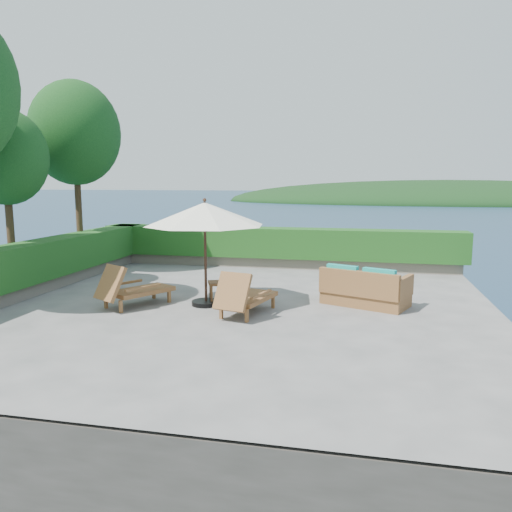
% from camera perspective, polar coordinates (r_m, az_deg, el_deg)
% --- Properties ---
extents(ground, '(12.00, 12.00, 0.00)m').
position_cam_1_polar(ground, '(11.89, -2.24, -5.76)').
color(ground, gray).
rests_on(ground, ground).
extents(foundation, '(12.00, 12.00, 3.00)m').
position_cam_1_polar(foundation, '(12.36, -2.20, -12.75)').
color(foundation, '#514940').
rests_on(foundation, ocean).
extents(ocean, '(600.00, 600.00, 0.00)m').
position_cam_1_polar(ocean, '(12.96, -2.16, -18.73)').
color(ocean, '#18324A').
rests_on(ocean, ground).
extents(offshore_island, '(126.00, 57.60, 12.60)m').
position_cam_1_polar(offshore_island, '(152.87, 20.65, 5.79)').
color(offshore_island, black).
rests_on(offshore_island, ocean).
extents(planter_wall_far, '(12.00, 0.60, 0.36)m').
position_cam_1_polar(planter_wall_far, '(17.22, 2.41, -0.67)').
color(planter_wall_far, '#736B5C').
rests_on(planter_wall_far, ground).
extents(planter_wall_left, '(0.60, 12.00, 0.36)m').
position_cam_1_polar(planter_wall_left, '(14.28, -24.60, -3.37)').
color(planter_wall_left, '#736B5C').
rests_on(planter_wall_left, ground).
extents(hedge_far, '(12.40, 0.90, 1.00)m').
position_cam_1_polar(hedge_far, '(17.13, 2.42, 1.54)').
color(hedge_far, '#194D16').
rests_on(hedge_far, planter_wall_far).
extents(hedge_left, '(0.90, 12.40, 1.00)m').
position_cam_1_polar(hedge_left, '(14.17, -24.77, -0.72)').
color(hedge_left, '#194D16').
rests_on(hedge_left, planter_wall_left).
extents(tree_mid, '(2.20, 2.20, 4.83)m').
position_cam_1_polar(tree_mid, '(14.91, -26.75, 10.00)').
color(tree_mid, '#46331B').
rests_on(tree_mid, ground).
extents(tree_far, '(2.80, 2.80, 6.03)m').
position_cam_1_polar(tree_far, '(16.94, -20.01, 13.02)').
color(tree_far, '#46331B').
rests_on(tree_far, ground).
extents(patio_umbrella, '(3.47, 3.47, 2.55)m').
position_cam_1_polar(patio_umbrella, '(11.72, -5.87, 4.67)').
color(patio_umbrella, black).
rests_on(patio_umbrella, ground).
extents(lounge_left, '(1.56, 1.93, 1.04)m').
position_cam_1_polar(lounge_left, '(12.12, -14.00, -3.62)').
color(lounge_left, brown).
rests_on(lounge_left, ground).
extents(lounge_right, '(1.14, 1.91, 1.03)m').
position_cam_1_polar(lounge_right, '(11.03, -1.30, -4.60)').
color(lounge_right, brown).
rests_on(lounge_right, ground).
extents(side_table, '(0.66, 0.66, 0.54)m').
position_cam_1_polar(side_table, '(12.07, -4.24, -3.40)').
color(side_table, brown).
rests_on(side_table, ground).
extents(wicker_loveseat, '(2.21, 1.69, 0.97)m').
position_cam_1_polar(wicker_loveseat, '(12.15, 12.29, -3.81)').
color(wicker_loveseat, brown).
rests_on(wicker_loveseat, ground).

